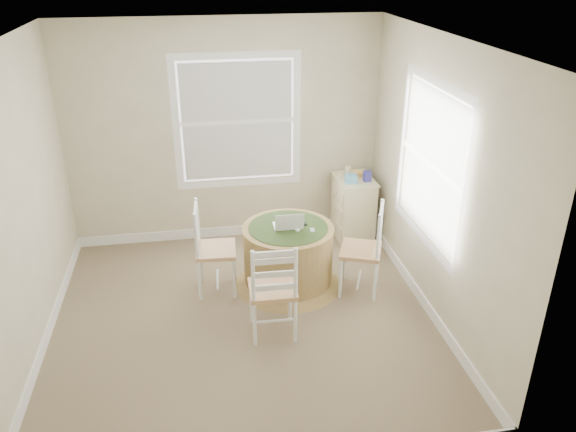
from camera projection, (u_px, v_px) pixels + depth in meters
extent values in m
cube|color=#867655|center=(244.00, 321.00, 5.40)|extent=(3.60, 3.60, 0.02)
cube|color=white|center=(232.00, 39.00, 4.27)|extent=(3.60, 3.60, 0.02)
cube|color=#B5AA8E|center=(225.00, 134.00, 6.45)|extent=(3.60, 0.02, 2.60)
cube|color=#B5AA8E|center=(267.00, 320.00, 3.23)|extent=(3.60, 0.02, 2.60)
cube|color=#B5AA8E|center=(17.00, 211.00, 4.57)|extent=(0.02, 3.60, 2.60)
cube|color=#B5AA8E|center=(437.00, 183.00, 5.11)|extent=(0.02, 3.60, 2.60)
cube|color=white|center=(230.00, 231.00, 6.97)|extent=(3.60, 0.02, 0.12)
cube|color=white|center=(48.00, 334.00, 5.10)|extent=(0.02, 3.60, 0.12)
cube|color=white|center=(421.00, 297.00, 5.65)|extent=(0.02, 3.60, 0.12)
cylinder|color=#A08347|center=(288.00, 254.00, 5.83)|extent=(0.92, 0.92, 0.60)
cone|color=#A08347|center=(288.00, 281.00, 5.97)|extent=(1.12, 1.12, 0.07)
cylinder|color=#A08347|center=(288.00, 229.00, 5.71)|extent=(0.94, 0.94, 0.03)
cylinder|color=#31431D|center=(288.00, 228.00, 5.70)|extent=(0.81, 0.81, 0.01)
cone|color=#31431D|center=(288.00, 233.00, 5.72)|extent=(0.90, 0.90, 0.10)
cube|color=white|center=(288.00, 226.00, 5.73)|extent=(0.29, 0.21, 0.02)
cube|color=silver|center=(288.00, 225.00, 5.72)|extent=(0.24, 0.12, 0.00)
cube|color=black|center=(290.00, 222.00, 5.57)|extent=(0.29, 0.06, 0.19)
ellipsoid|color=white|center=(297.00, 229.00, 5.64)|extent=(0.06, 0.09, 0.03)
cube|color=#B7BABF|center=(312.00, 230.00, 5.64)|extent=(0.06, 0.10, 0.02)
cube|color=black|center=(304.00, 224.00, 5.75)|extent=(0.07, 0.06, 0.02)
cube|color=beige|center=(353.00, 209.00, 6.79)|extent=(0.42, 0.57, 0.76)
cube|color=beige|center=(355.00, 179.00, 6.62)|extent=(0.45, 0.60, 0.02)
cube|color=beige|center=(336.00, 227.00, 6.85)|extent=(0.03, 0.47, 0.16)
cube|color=beige|center=(336.00, 210.00, 6.75)|extent=(0.03, 0.47, 0.16)
cube|color=beige|center=(337.00, 193.00, 6.66)|extent=(0.03, 0.47, 0.16)
cube|color=#59A2CD|center=(351.00, 179.00, 6.48)|extent=(0.12, 0.12, 0.10)
cube|color=#EBB153|center=(359.00, 174.00, 6.67)|extent=(0.15, 0.10, 0.06)
cube|color=#3936A2|center=(367.00, 176.00, 6.52)|extent=(0.08, 0.08, 0.12)
cylinder|color=beige|center=(348.00, 170.00, 6.74)|extent=(0.07, 0.07, 0.09)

